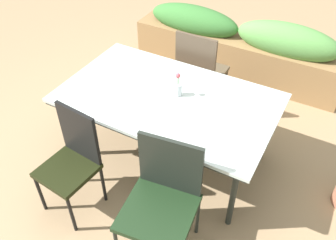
{
  "coord_description": "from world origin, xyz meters",
  "views": [
    {
      "loc": [
        1.28,
        -2.11,
        2.6
      ],
      "look_at": [
        0.09,
        0.04,
        0.46
      ],
      "focal_mm": 38.53,
      "sensor_mm": 36.0,
      "label": 1
    }
  ],
  "objects": [
    {
      "name": "chair_far_side",
      "position": [
        0.02,
        0.85,
        0.53
      ],
      "size": [
        0.46,
        0.46,
        0.96
      ],
      "rotation": [
        0.0,
        0.0,
        0.01
      ],
      "color": "brown",
      "rests_on": "ground"
    },
    {
      "name": "chair_near_right",
      "position": [
        0.49,
        -0.77,
        0.53
      ],
      "size": [
        0.56,
        0.56,
        0.94
      ],
      "rotation": [
        0.0,
        0.0,
        3.27
      ],
      "color": "black",
      "rests_on": "ground"
    },
    {
      "name": "flower_vase",
      "position": [
        0.15,
        0.1,
        0.81
      ],
      "size": [
        0.06,
        0.06,
        0.23
      ],
      "color": "silver",
      "rests_on": "dining_table"
    },
    {
      "name": "chair_near_left",
      "position": [
        -0.32,
        -0.78,
        0.52
      ],
      "size": [
        0.44,
        0.44,
        0.93
      ],
      "rotation": [
        0.0,
        0.0,
        3.04
      ],
      "color": "black",
      "rests_on": "ground"
    },
    {
      "name": "ground_plane",
      "position": [
        0.0,
        0.0,
        0.0
      ],
      "size": [
        12.0,
        12.0,
        0.0
      ],
      "primitive_type": "plane",
      "color": "#9E7F5B"
    },
    {
      "name": "dining_table",
      "position": [
        0.09,
        0.04,
        0.68
      ],
      "size": [
        1.84,
        1.1,
        0.72
      ],
      "color": "silver",
      "rests_on": "ground"
    },
    {
      "name": "planter_box",
      "position": [
        0.13,
        1.71,
        0.39
      ],
      "size": [
        2.59,
        0.42,
        0.82
      ],
      "color": "olive",
      "rests_on": "ground"
    }
  ]
}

